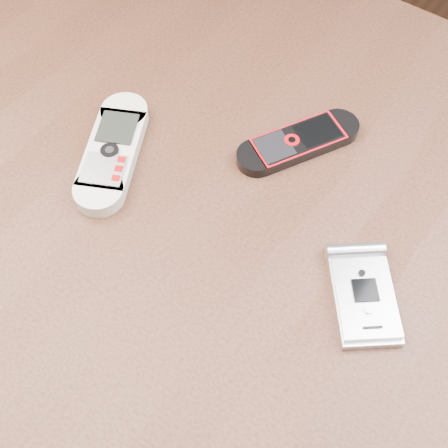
% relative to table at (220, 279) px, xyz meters
% --- Properties ---
extents(ground, '(4.00, 4.00, 0.00)m').
position_rel_table_xyz_m(ground, '(0.00, 0.00, -0.64)').
color(ground, '#472B19').
rests_on(ground, ground).
extents(table, '(1.20, 0.80, 0.75)m').
position_rel_table_xyz_m(table, '(0.00, 0.00, 0.00)').
color(table, black).
rests_on(table, ground).
extents(nokia_white, '(0.11, 0.16, 0.02)m').
position_rel_table_xyz_m(nokia_white, '(-0.14, 0.01, 0.11)').
color(nokia_white, silver).
rests_on(nokia_white, table).
extents(nokia_black_red, '(0.10, 0.14, 0.01)m').
position_rel_table_xyz_m(nokia_black_red, '(0.01, 0.13, 0.11)').
color(nokia_black_red, black).
rests_on(nokia_black_red, table).
extents(motorola_razr, '(0.11, 0.11, 0.02)m').
position_rel_table_xyz_m(motorola_razr, '(0.15, 0.01, 0.11)').
color(motorola_razr, silver).
rests_on(motorola_razr, table).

